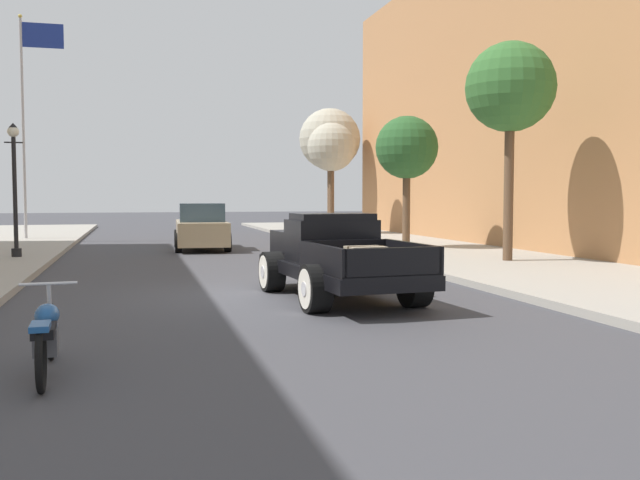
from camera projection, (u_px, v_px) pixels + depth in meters
name	position (u px, v px, depth m)	size (l,w,h in m)	color
ground_plane	(256.00, 295.00, 13.38)	(140.00, 140.00, 0.00)	#3D3D42
sidewalk_right	(582.00, 279.00, 15.25)	(5.50, 64.00, 0.15)	#9E998E
building_right_storefront	(630.00, 96.00, 26.33)	(12.00, 28.00, 11.41)	#B27A4C
hotrod_truck_black	(333.00, 257.00, 13.07)	(2.41, 5.02, 1.58)	black
motorcycle_parked	(46.00, 334.00, 7.36)	(0.62, 2.12, 0.93)	black
car_background_tan	(201.00, 228.00, 24.69)	(2.01, 4.37, 1.65)	tan
street_lamp_far	(15.00, 179.00, 19.96)	(0.50, 0.32, 3.85)	black
flagpole	(28.00, 102.00, 28.54)	(1.74, 0.16, 9.16)	#B2B2B7
street_tree_nearest	(510.00, 89.00, 18.64)	(2.41, 2.41, 5.89)	brown
street_tree_second	(407.00, 148.00, 23.59)	(2.14, 2.14, 4.47)	brown
street_tree_third	(331.00, 148.00, 32.77)	(2.29, 2.29, 5.21)	brown
street_tree_farthest	(330.00, 139.00, 37.33)	(3.29, 3.29, 6.46)	brown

